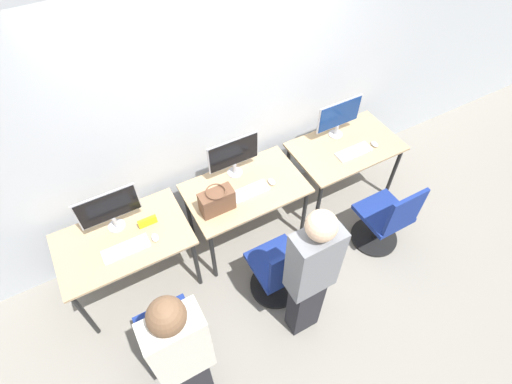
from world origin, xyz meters
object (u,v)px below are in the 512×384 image
(office_chair_center, at_px, (280,271))
(office_chair_right, at_px, (385,221))
(monitor_right, at_px, (339,116))
(office_chair_left, at_px, (172,339))
(mouse_center, at_px, (272,182))
(person_center, at_px, (311,275))
(person_left, at_px, (183,357))
(keyboard_center, at_px, (249,192))
(monitor_left, at_px, (109,209))
(mouse_right, at_px, (375,144))
(mouse_left, at_px, (155,237))
(handbag, at_px, (217,201))
(keyboard_right, at_px, (354,152))
(keyboard_left, at_px, (126,249))

(office_chair_center, relative_size, office_chair_right, 1.00)
(monitor_right, bearing_deg, office_chair_left, -155.95)
(mouse_center, xyz_separation_m, person_center, (-0.27, -1.02, 0.12))
(monitor_right, bearing_deg, person_center, -132.85)
(person_left, xyz_separation_m, keyboard_center, (1.08, 1.12, -0.14))
(monitor_left, relative_size, monitor_right, 1.00)
(office_chair_left, distance_m, mouse_right, 2.64)
(person_left, bearing_deg, mouse_center, 40.40)
(keyboard_center, distance_m, person_center, 1.03)
(monitor_left, relative_size, person_center, 0.31)
(person_left, distance_m, office_chair_center, 1.25)
(monitor_right, xyz_separation_m, mouse_right, (0.25, -0.32, -0.23))
(mouse_left, xyz_separation_m, person_center, (0.89, -0.96, 0.12))
(mouse_center, height_order, handbag, handbag)
(office_chair_left, height_order, keyboard_right, office_chair_left)
(monitor_left, bearing_deg, mouse_left, -48.84)
(handbag, bearing_deg, mouse_right, -1.06)
(office_chair_center, bearing_deg, office_chair_left, -174.69)
(keyboard_left, bearing_deg, office_chair_center, -28.63)
(monitor_right, distance_m, handbag, 1.52)
(monitor_left, xyz_separation_m, person_left, (0.08, -1.34, -0.09))
(mouse_right, bearing_deg, keyboard_left, 179.64)
(person_center, xyz_separation_m, handbag, (-0.30, 0.99, -0.02))
(person_left, distance_m, mouse_center, 1.74)
(mouse_left, height_order, keyboard_right, mouse_left)
(keyboard_left, xyz_separation_m, person_left, (0.08, -1.07, 0.14))
(monitor_left, distance_m, handbag, 0.88)
(mouse_center, bearing_deg, monitor_right, 15.53)
(keyboard_center, bearing_deg, mouse_right, -2.66)
(monitor_left, relative_size, mouse_right, 5.59)
(monitor_left, xyz_separation_m, mouse_center, (1.40, -0.21, -0.23))
(keyboard_center, xyz_separation_m, mouse_right, (1.41, -0.07, 0.01))
(keyboard_left, xyz_separation_m, office_chair_right, (2.30, -0.64, -0.39))
(mouse_center, bearing_deg, keyboard_right, -3.13)
(monitor_right, bearing_deg, office_chair_center, -142.96)
(monitor_left, xyz_separation_m, keyboard_center, (1.16, -0.22, -0.23))
(keyboard_left, relative_size, handbag, 1.27)
(keyboard_left, distance_m, person_left, 1.08)
(office_chair_left, distance_m, keyboard_center, 1.39)
(monitor_left, relative_size, mouse_left, 5.59)
(office_chair_center, xyz_separation_m, person_center, (0.02, -0.37, 0.51))
(keyboard_left, relative_size, keyboard_right, 1.00)
(person_center, xyz_separation_m, mouse_right, (1.44, 0.96, -0.12))
(keyboard_center, bearing_deg, person_center, -91.44)
(office_chair_left, relative_size, handbag, 2.99)
(person_center, bearing_deg, office_chair_left, 166.07)
(keyboard_center, xyz_separation_m, person_center, (-0.03, -1.02, 0.12))
(keyboard_right, bearing_deg, keyboard_left, -179.99)
(office_chair_center, bearing_deg, mouse_right, 22.03)
(monitor_left, xyz_separation_m, monitor_right, (2.32, 0.04, 0.00))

